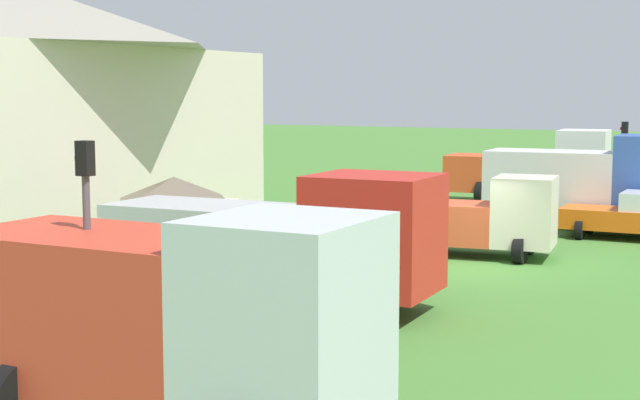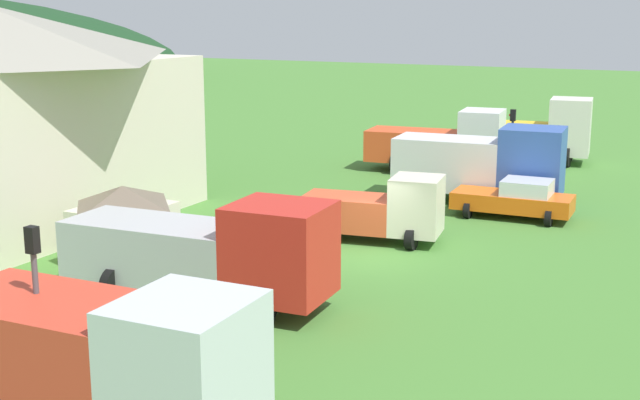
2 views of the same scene
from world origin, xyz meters
name	(u,v)px [view 1 (image 1 of 2)]	position (x,y,z in m)	size (l,w,h in m)	color
ground_plane	(469,269)	(0.00, 0.00, 0.00)	(200.00, 200.00, 0.00)	#477F33
depot_building	(13,108)	(-2.59, 15.29, 4.54)	(16.78, 10.84, 8.82)	beige
play_shed_cream	(175,223)	(-4.37, 7.21, 1.40)	(3.22, 2.79, 2.71)	beige
tow_truck_silver	(174,313)	(-14.62, -0.68, 1.83)	(3.44, 6.71, 3.38)	silver
crane_truck_red	(287,238)	(-6.51, 2.21, 1.64)	(3.55, 8.37, 3.22)	red
light_truck_cream	(482,217)	(2.20, 0.41, 1.24)	(2.92, 5.44, 2.53)	beige
box_truck_blue	(596,179)	(10.24, -1.22, 1.84)	(3.63, 7.57, 3.51)	#3356AD
heavy_rig_white	(539,169)	(16.35, 2.70, 1.64)	(3.82, 7.32, 3.41)	white
service_pickup_orange	(638,216)	(8.00, -3.19, 0.83)	(2.45, 4.95, 1.66)	orange
traffic_light_west	(87,248)	(-14.49, 1.11, 2.65)	(0.20, 0.32, 4.33)	#4C4C51
traffic_light_east	(624,159)	(13.46, -1.57, 2.41)	(0.20, 0.32, 3.90)	#4C4C51
traffic_cone_near_pickup	(459,225)	(8.58, 3.52, 0.00)	(0.36, 0.36, 0.49)	orange
traffic_cone_mid_row	(417,233)	(5.69, 4.06, 0.00)	(0.36, 0.36, 0.55)	orange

